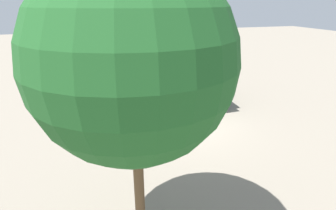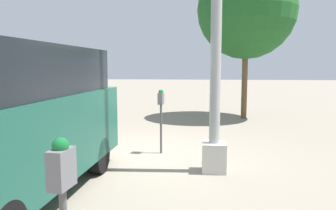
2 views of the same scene
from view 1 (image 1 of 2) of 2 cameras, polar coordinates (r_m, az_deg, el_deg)
ground_plane at (r=11.67m, az=3.83°, el=-3.72°), size 80.00×80.00×0.00m
parking_meter_near at (r=10.94m, az=1.66°, el=0.66°), size 0.21×0.13×1.45m
parking_meter_far at (r=15.75m, az=-4.18°, el=7.32°), size 0.21×0.13×1.52m
lamp_post at (r=11.34m, az=-5.71°, el=9.53°), size 0.44×0.44×6.79m
parked_van at (r=14.05m, az=5.50°, el=5.90°), size 4.64×2.14×2.26m
street_tree at (r=4.57m, az=-7.64°, el=9.14°), size 3.59×3.59×5.80m
fire_hydrant at (r=17.01m, az=-5.93°, el=5.94°), size 0.17×0.17×0.86m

